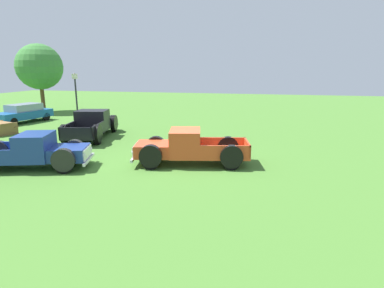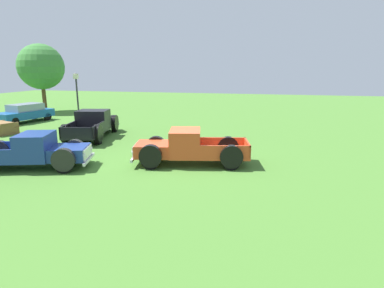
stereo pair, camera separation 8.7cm
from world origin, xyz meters
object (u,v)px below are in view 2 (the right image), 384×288
(pickup_truck_foreground, at_px, (184,148))
(pickup_truck_behind_left, at_px, (38,152))
(lamp_post_near, at_px, (78,98))
(oak_tree_center, at_px, (41,67))
(picnic_table, at_px, (1,126))
(sedan_distant_a, at_px, (25,113))
(pickup_truck_behind_right, at_px, (94,124))
(trash_can, at_px, (97,121))

(pickup_truck_foreground, bearing_deg, pickup_truck_behind_left, 108.75)
(lamp_post_near, height_order, oak_tree_center, oak_tree_center)
(picnic_table, distance_m, oak_tree_center, 11.42)
(pickup_truck_behind_left, height_order, picnic_table, pickup_truck_behind_left)
(pickup_truck_foreground, distance_m, pickup_truck_behind_left, 6.17)
(pickup_truck_behind_left, xyz_separation_m, sedan_distant_a, (9.95, 9.05, 0.04))
(sedan_distant_a, distance_m, lamp_post_near, 4.94)
(pickup_truck_foreground, relative_size, lamp_post_near, 1.38)
(pickup_truck_behind_right, distance_m, oak_tree_center, 14.35)
(oak_tree_center, bearing_deg, pickup_truck_behind_right, -131.14)
(pickup_truck_foreground, xyz_separation_m, sedan_distant_a, (7.97, 14.89, 0.02))
(pickup_truck_behind_left, relative_size, sedan_distant_a, 1.14)
(pickup_truck_behind_left, height_order, pickup_truck_behind_right, pickup_truck_behind_right)
(oak_tree_center, bearing_deg, pickup_truck_foreground, -127.99)
(pickup_truck_behind_left, xyz_separation_m, oak_tree_center, (15.56, 11.54, 3.53))
(pickup_truck_foreground, distance_m, trash_can, 11.10)
(picnic_table, bearing_deg, pickup_truck_behind_left, -127.93)
(lamp_post_near, bearing_deg, trash_can, -107.88)
(pickup_truck_foreground, distance_m, pickup_truck_behind_right, 8.18)
(lamp_post_near, height_order, trash_can, lamp_post_near)
(pickup_truck_behind_left, height_order, lamp_post_near, lamp_post_near)
(pickup_truck_behind_left, bearing_deg, lamp_post_near, 23.48)
(picnic_table, bearing_deg, lamp_post_near, -35.57)
(lamp_post_near, xyz_separation_m, oak_tree_center, (5.73, 7.27, 2.24))
(lamp_post_near, distance_m, picnic_table, 5.35)
(pickup_truck_foreground, xyz_separation_m, trash_can, (7.29, 8.37, -0.25))
(pickup_truck_behind_right, bearing_deg, sedan_distant_a, 66.02)
(lamp_post_near, bearing_deg, pickup_truck_behind_right, -136.87)
(sedan_distant_a, distance_m, trash_can, 6.56)
(trash_can, bearing_deg, picnic_table, 127.37)
(pickup_truck_behind_left, relative_size, oak_tree_center, 0.81)
(pickup_truck_foreground, height_order, pickup_truck_behind_right, pickup_truck_behind_right)
(sedan_distant_a, bearing_deg, pickup_truck_foreground, -118.16)
(picnic_table, bearing_deg, sedan_distant_a, 22.60)
(picnic_table, height_order, oak_tree_center, oak_tree_center)
(pickup_truck_foreground, height_order, picnic_table, pickup_truck_foreground)
(pickup_truck_behind_right, relative_size, picnic_table, 2.60)
(pickup_truck_behind_left, xyz_separation_m, lamp_post_near, (9.83, 4.27, 1.29))
(pickup_truck_behind_right, height_order, lamp_post_near, lamp_post_near)
(pickup_truck_foreground, bearing_deg, lamp_post_near, 52.17)
(lamp_post_near, bearing_deg, picnic_table, 144.43)
(pickup_truck_behind_right, bearing_deg, trash_can, 27.17)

